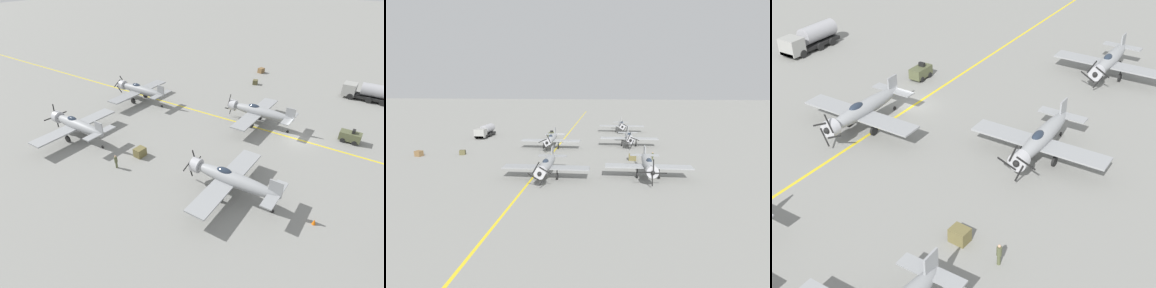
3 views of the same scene
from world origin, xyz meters
The scene contains 13 objects.
ground_plane centered at (0.00, 0.00, 0.00)m, with size 400.00×400.00×0.00m, color gray.
taxiway_stripe centered at (0.00, 0.00, 0.00)m, with size 0.30×160.00×0.01m, color yellow.
airplane_far_left centered at (-16.18, 24.15, 2.01)m, with size 12.00×9.98×3.80m.
airplane_mid_left centered at (-15.01, 2.04, 2.01)m, with size 12.00×9.98×3.72m.
airplane_far_center centered at (-2.08, 25.97, 2.01)m, with size 12.00×9.98×3.65m.
airplane_mid_center centered at (1.03, 6.07, 2.01)m, with size 12.00×9.98×3.67m.
fuel_tanker centered at (19.96, -5.71, 1.51)m, with size 2.67×8.00×2.98m.
tow_tractor centered at (3.23, -5.98, 0.79)m, with size 1.57×2.60×1.79m.
ground_crew_walking centered at (-18.15, 14.94, 0.90)m, with size 0.36×0.36×1.66m.
supply_crate_by_tanker centered at (23.97, 15.24, 0.50)m, with size 1.21×1.01×1.01m, color brown.
supply_crate_mid_lane centered at (-14.81, 14.41, 0.54)m, with size 1.29×1.07×1.07m, color brown.
supply_crate_outboard centered at (16.57, 13.30, 0.43)m, with size 1.04×0.87×0.87m, color brown.
traffic_cone centered at (-14.33, -6.18, 0.28)m, with size 0.36×0.36×0.55m, color orange.
Camera 1 is at (-36.47, -8.01, 20.11)m, focal length 28.00 mm.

